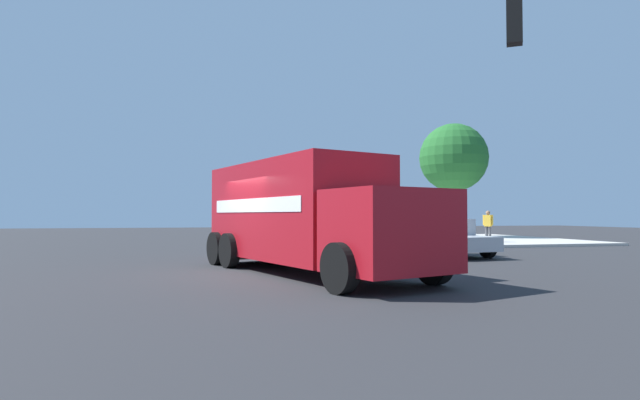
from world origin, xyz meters
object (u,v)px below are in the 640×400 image
at_px(delivery_truck, 305,215).
at_px(pedestrian_near_corner, 488,224).
at_px(shade_tree_near, 454,158).
at_px(pickup_silver, 437,236).

bearing_deg(delivery_truck, pedestrian_near_corner, -139.35).
bearing_deg(shade_tree_near, pedestrian_near_corner, 77.47).
bearing_deg(pickup_silver, pedestrian_near_corner, -135.33).
relative_size(delivery_truck, pedestrian_near_corner, 5.37).
xyz_separation_m(pedestrian_near_corner, shade_tree_near, (-1.33, -5.98, 4.14)).
height_order(delivery_truck, shade_tree_near, shade_tree_near).
relative_size(delivery_truck, pickup_silver, 1.61).
relative_size(delivery_truck, shade_tree_near, 1.19).
bearing_deg(pickup_silver, shade_tree_near, -121.22).
bearing_deg(shade_tree_near, delivery_truck, 50.82).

